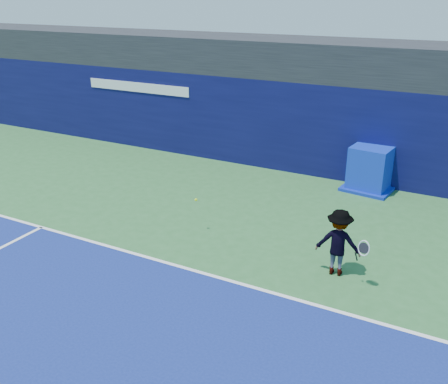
# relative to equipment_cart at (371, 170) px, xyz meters

# --- Properties ---
(ground) EXTENTS (80.00, 80.00, 0.00)m
(ground) POSITION_rel_equipment_cart_xyz_m (-1.87, -9.72, -0.62)
(ground) COLOR #2D6431
(ground) RESTS_ON ground
(baseline) EXTENTS (24.00, 0.10, 0.01)m
(baseline) POSITION_rel_equipment_cart_xyz_m (-1.87, -6.72, -0.61)
(baseline) COLOR white
(baseline) RESTS_ON ground
(stadium_band) EXTENTS (36.00, 3.00, 1.20)m
(stadium_band) POSITION_rel_equipment_cart_xyz_m (-1.87, 1.78, 2.98)
(stadium_band) COLOR black
(stadium_band) RESTS_ON back_wall_assembly
(back_wall_assembly) EXTENTS (36.00, 1.03, 3.00)m
(back_wall_assembly) POSITION_rel_equipment_cart_xyz_m (-1.87, 0.78, 0.88)
(back_wall_assembly) COLOR #0A0C3B
(back_wall_assembly) RESTS_ON ground
(equipment_cart) EXTENTS (1.58, 1.58, 1.36)m
(equipment_cart) POSITION_rel_equipment_cart_xyz_m (0.00, 0.00, 0.00)
(equipment_cart) COLOR #0C27B3
(equipment_cart) RESTS_ON ground
(tennis_player) EXTENTS (1.24, 0.71, 1.49)m
(tennis_player) POSITION_rel_equipment_cart_xyz_m (0.51, -5.36, 0.12)
(tennis_player) COLOR silver
(tennis_player) RESTS_ON ground
(tennis_ball) EXTENTS (0.07, 0.07, 0.07)m
(tennis_ball) POSITION_rel_equipment_cart_xyz_m (-3.22, -4.99, 0.23)
(tennis_ball) COLOR #B7D217
(tennis_ball) RESTS_ON ground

